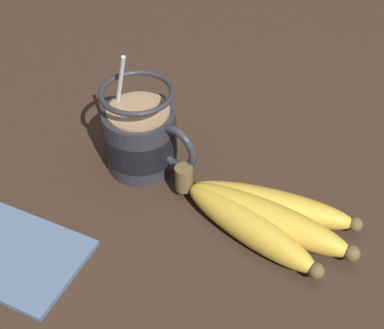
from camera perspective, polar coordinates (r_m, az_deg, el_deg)
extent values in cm
cube|color=#332319|center=(65.13, -0.73, -0.36)|extent=(118.76, 118.76, 2.83)
cylinder|color=#28282D|center=(61.50, -5.51, 2.79)|extent=(8.21, 8.21, 7.57)
cylinder|color=black|center=(61.64, -5.50, 2.64)|extent=(8.41, 8.41, 3.56)
torus|color=#28282D|center=(58.07, -1.82, 1.83)|extent=(5.79, 0.90, 5.79)
cylinder|color=#997551|center=(59.08, -5.76, 5.66)|extent=(7.01, 7.01, 0.40)
torus|color=#28282D|center=(57.59, -5.93, 7.65)|extent=(8.21, 8.21, 0.60)
cylinder|color=#B2B2B7|center=(60.76, -7.91, 6.74)|extent=(3.65, 0.50, 12.63)
ellipsoid|color=#B2B2B7|center=(63.76, -6.35, 1.72)|extent=(3.00, 2.00, 0.80)
cylinder|color=brown|center=(58.01, -0.89, -1.44)|extent=(2.00, 2.00, 3.00)
ellipsoid|color=gold|center=(54.84, 6.07, -6.60)|extent=(16.32, 5.02, 3.51)
sphere|color=brown|center=(52.51, 13.10, -10.99)|extent=(1.58, 1.58, 1.58)
ellipsoid|color=gold|center=(55.69, 7.98, -5.67)|extent=(18.23, 5.78, 3.70)
sphere|color=brown|center=(54.52, 16.65, -9.07)|extent=(1.67, 1.67, 1.67)
ellipsoid|color=gold|center=(57.21, 8.42, -4.26)|extent=(17.64, 8.89, 3.42)
sphere|color=brown|center=(57.26, 17.01, -6.12)|extent=(1.54, 1.54, 1.54)
cube|color=slate|center=(57.08, -18.57, -9.05)|extent=(15.80, 12.54, 0.60)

